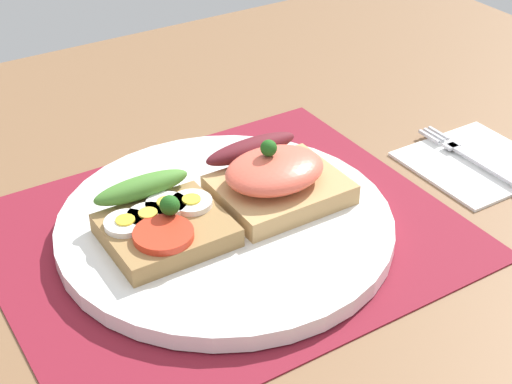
{
  "coord_description": "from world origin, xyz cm",
  "views": [
    {
      "loc": [
        -24.69,
        -44.2,
        37.86
      ],
      "look_at": [
        3.0,
        0.0,
        3.24
      ],
      "focal_mm": 52.96,
      "sensor_mm": 36.0,
      "label": 1
    }
  ],
  "objects_px": {
    "sandwich_salmon": "(275,178)",
    "sandwich_egg_tomato": "(162,222)",
    "napkin": "(476,162)",
    "fork": "(472,158)",
    "plate": "(225,225)"
  },
  "relations": [
    {
      "from": "sandwich_salmon",
      "to": "sandwich_egg_tomato",
      "type": "bearing_deg",
      "value": 179.14
    },
    {
      "from": "napkin",
      "to": "fork",
      "type": "relative_size",
      "value": 0.83
    },
    {
      "from": "plate",
      "to": "napkin",
      "type": "xyz_separation_m",
      "value": [
        0.26,
        -0.03,
        -0.01
      ]
    },
    {
      "from": "plate",
      "to": "sandwich_salmon",
      "type": "xyz_separation_m",
      "value": [
        0.05,
        0.0,
        0.03
      ]
    },
    {
      "from": "napkin",
      "to": "plate",
      "type": "bearing_deg",
      "value": 173.49
    },
    {
      "from": "sandwich_egg_tomato",
      "to": "fork",
      "type": "distance_m",
      "value": 0.31
    },
    {
      "from": "fork",
      "to": "plate",
      "type": "bearing_deg",
      "value": 173.75
    },
    {
      "from": "sandwich_salmon",
      "to": "napkin",
      "type": "distance_m",
      "value": 0.21
    },
    {
      "from": "plate",
      "to": "fork",
      "type": "xyz_separation_m",
      "value": [
        0.26,
        -0.03,
        -0.0
      ]
    },
    {
      "from": "sandwich_salmon",
      "to": "napkin",
      "type": "xyz_separation_m",
      "value": [
        0.21,
        -0.03,
        -0.03
      ]
    },
    {
      "from": "plate",
      "to": "sandwich_egg_tomato",
      "type": "relative_size",
      "value": 2.85
    },
    {
      "from": "sandwich_salmon",
      "to": "napkin",
      "type": "relative_size",
      "value": 0.88
    },
    {
      "from": "sandwich_egg_tomato",
      "to": "sandwich_salmon",
      "type": "height_order",
      "value": "sandwich_salmon"
    },
    {
      "from": "plate",
      "to": "fork",
      "type": "relative_size",
      "value": 1.93
    },
    {
      "from": "sandwich_salmon",
      "to": "napkin",
      "type": "bearing_deg",
      "value": -9.0
    }
  ]
}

